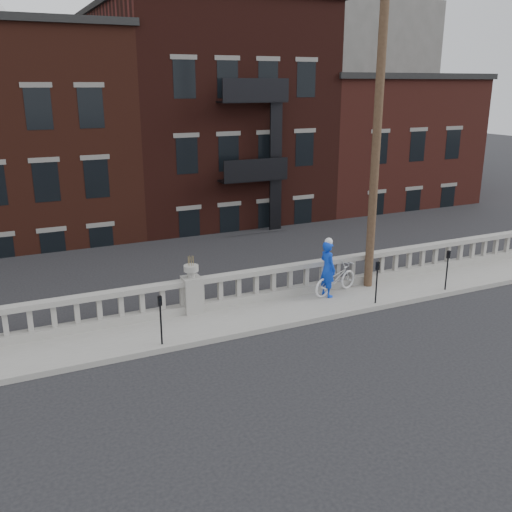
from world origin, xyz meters
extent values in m
plane|color=black|center=(0.00, 0.00, 0.00)|extent=(120.00, 120.00, 0.00)
cube|color=gray|center=(0.00, 3.00, 0.07)|extent=(32.00, 2.20, 0.15)
cube|color=gray|center=(0.00, 3.95, 0.28)|extent=(28.00, 0.34, 0.25)
cube|color=gray|center=(0.00, 3.95, 1.10)|extent=(28.00, 0.34, 0.16)
cube|color=gray|center=(0.00, 3.95, 0.70)|extent=(0.55, 0.55, 1.10)
cylinder|color=gray|center=(0.00, 3.95, 1.35)|extent=(0.24, 0.24, 0.20)
cylinder|color=gray|center=(0.00, 3.95, 1.53)|extent=(0.44, 0.44, 0.18)
cube|color=#605E59|center=(0.00, 4.30, -2.42)|extent=(36.00, 0.50, 5.15)
cube|color=black|center=(0.00, 25.95, -5.25)|extent=(80.00, 44.00, 0.50)
cube|color=#595651|center=(-2.00, 8.45, -3.00)|extent=(16.00, 7.00, 4.00)
cube|color=#595651|center=(22.00, 32.95, 4.00)|extent=(14.00, 14.00, 18.00)
cube|color=#401A12|center=(-4.00, 19.95, 2.00)|extent=(10.00, 14.00, 14.00)
cube|color=black|center=(6.00, 19.95, 2.75)|extent=(10.00, 14.00, 15.50)
cube|color=black|center=(6.00, 19.95, 10.65)|extent=(10.30, 14.30, 0.30)
cube|color=#532019|center=(16.00, 19.95, 1.00)|extent=(10.00, 14.00, 12.00)
cube|color=black|center=(16.00, 19.95, 7.15)|extent=(10.30, 14.30, 0.30)
cylinder|color=#422D1E|center=(6.20, 3.60, 5.15)|extent=(0.28, 0.28, 10.00)
cylinder|color=black|center=(-1.48, 2.15, 0.70)|extent=(0.05, 0.05, 1.10)
cube|color=black|center=(-1.48, 2.15, 1.38)|extent=(0.10, 0.08, 0.26)
cube|color=black|center=(-1.48, 2.10, 1.42)|extent=(0.06, 0.01, 0.08)
cylinder|color=black|center=(5.44, 2.15, 0.70)|extent=(0.05, 0.05, 1.10)
cube|color=black|center=(5.44, 2.15, 1.38)|extent=(0.10, 0.08, 0.26)
cube|color=black|center=(5.44, 2.10, 1.42)|extent=(0.06, 0.01, 0.08)
cylinder|color=black|center=(8.30, 2.15, 0.70)|extent=(0.05, 0.05, 1.10)
cube|color=black|center=(8.30, 2.15, 1.38)|extent=(0.10, 0.08, 0.26)
cube|color=black|center=(8.30, 2.10, 1.42)|extent=(0.06, 0.01, 0.08)
imported|color=silver|center=(4.78, 3.47, 0.65)|extent=(2.02, 1.19, 1.00)
imported|color=#0D38C6|center=(4.40, 3.37, 1.07)|extent=(0.48, 0.70, 1.84)
camera|label=1|loc=(-5.12, -11.37, 6.77)|focal=40.00mm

